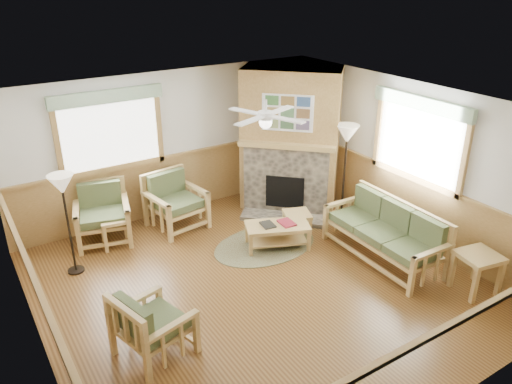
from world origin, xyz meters
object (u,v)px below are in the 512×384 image
sofa (383,233)px  footstool (297,223)px  coffee_table (277,236)px  floor_lamp_right (344,172)px  armchair_back_right (176,202)px  end_table_chairs (116,231)px  armchair_left (153,324)px  armchair_back_left (102,215)px  floor_lamp_left (68,225)px  end_table_sofa (476,273)px

sofa → footstool: (-0.63, 1.44, -0.27)m
sofa → coffee_table: (-1.21, 1.22, -0.26)m
footstool → floor_lamp_right: floor_lamp_right is taller
armchair_back_right → end_table_chairs: armchair_back_right is taller
armchair_back_right → armchair_left: armchair_back_right is taller
end_table_chairs → coffee_table: bearing=-33.9°
armchair_back_left → armchair_back_right: bearing=5.3°
sofa → floor_lamp_left: 4.87m
armchair_left → floor_lamp_right: 4.71m
floor_lamp_right → floor_lamp_left: bearing=170.5°
coffee_table → footstool: (0.58, 0.22, -0.02)m
armchair_back_right → footstool: size_ratio=2.23×
armchair_back_left → coffee_table: 3.00m
armchair_back_right → footstool: (1.70, -1.36, -0.30)m
end_table_sofa → footstool: (-1.11, 2.81, -0.11)m
armchair_back_right → floor_lamp_right: size_ratio=0.55×
armchair_back_right → end_table_chairs: 1.18m
coffee_table → floor_lamp_right: 1.85m
armchair_left → end_table_chairs: armchair_left is taller
armchair_back_right → floor_lamp_left: floor_lamp_left is taller
sofa → end_table_chairs: size_ratio=3.90×
end_table_sofa → floor_lamp_left: size_ratio=0.38×
end_table_chairs → floor_lamp_left: bearing=-151.1°
end_table_chairs → floor_lamp_right: bearing=-17.4°
armchair_back_right → footstool: bearing=-47.4°
sofa → end_table_sofa: size_ratio=3.29×
coffee_table → sofa: bearing=-21.7°
sofa → end_table_sofa: (0.48, -1.37, -0.16)m
sofa → end_table_chairs: sofa is taller
end_table_chairs → floor_lamp_right: 4.20m
end_table_chairs → end_table_sofa: size_ratio=0.84×
end_table_sofa → footstool: end_table_sofa is taller
armchair_left → footstool: size_ratio=1.97×
armchair_back_right → end_table_chairs: (-1.15, -0.06, -0.24)m
coffee_table → armchair_back_left: bearing=166.6°
armchair_left → end_table_sofa: bearing=-120.9°
end_table_chairs → armchair_back_left: bearing=113.1°
coffee_table → end_table_sofa: 3.09m
footstool → end_table_chairs: bearing=155.5°
floor_lamp_right → coffee_table: bearing=-170.4°
armchair_back_left → armchair_back_right: size_ratio=1.00×
sofa → armchair_left: size_ratio=2.30×
armchair_back_left → armchair_back_right: 1.29m
armchair_back_right → coffee_table: (1.12, -1.58, -0.29)m
footstool → floor_lamp_left: floor_lamp_left is taller
end_table_sofa → footstool: 3.03m
coffee_table → footstool: size_ratio=2.35×
armchair_back_left → floor_lamp_left: 1.04m
end_table_sofa → floor_lamp_right: bearing=90.0°
floor_lamp_left → floor_lamp_right: size_ratio=0.90×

